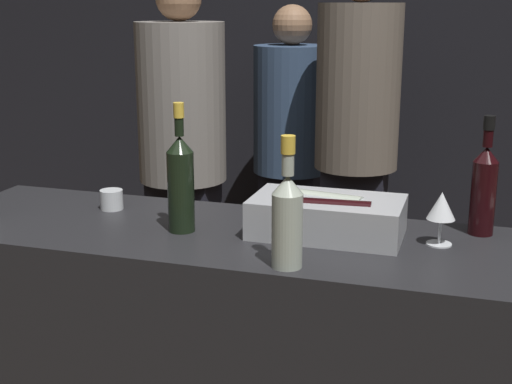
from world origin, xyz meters
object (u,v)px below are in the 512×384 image
Objects in this scene: wine_glass at (441,207)px; ice_bin_with_bottles at (326,215)px; candle_votive at (112,199)px; person_blond_tee at (183,146)px; person_in_hoodie at (357,133)px; champagne_bottle at (181,180)px; rose_wine_bottle at (287,215)px; person_grey_polo at (291,143)px; red_wine_bottle_black_foil at (484,186)px.

ice_bin_with_bottles is at bearing -177.99° from wine_glass.
candle_votive is 1.10m from person_blond_tee.
candle_votive is at bearing 151.91° from person_in_hoodie.
champagne_bottle reaches higher than candle_votive.
person_in_hoodie reaches higher than rose_wine_bottle.
ice_bin_with_bottles is at bearing 165.22° from person_grey_polo.
red_wine_bottle_black_foil is 1.41m from person_in_hoodie.
person_in_hoodie reaches higher than candle_votive.
champagne_bottle is at bearing -172.39° from wine_glass.
candle_votive is 1.73m from person_grey_polo.
red_wine_bottle_black_foil is at bearing 42.39° from rose_wine_bottle.
wine_glass is 0.46m from rose_wine_bottle.
ice_bin_with_bottles is 0.29m from rose_wine_bottle.
champagne_bottle is at bearing 164.68° from person_in_hoodie.
ice_bin_with_bottles is at bearing 11.83° from champagne_bottle.
person_grey_polo is (-0.53, 2.06, -0.22)m from rose_wine_bottle.
champagne_bottle is (0.31, -0.14, 0.12)m from candle_votive.
person_blond_tee is (-0.21, 1.08, -0.04)m from candle_votive.
person_grey_polo is at bearing 84.93° from candle_votive.
person_in_hoodie is at bearing -162.56° from person_grey_polo.
wine_glass is at bearing 174.14° from person_grey_polo.
candle_votive is at bearing 22.79° from person_blond_tee.
red_wine_bottle_black_foil is (0.43, 0.15, 0.08)m from ice_bin_with_bottles.
person_blond_tee is at bearing 117.90° from person_grey_polo.
candle_votive is 0.21× the size of red_wine_bottle_black_foil.
person_grey_polo reaches higher than ice_bin_with_bottles.
person_grey_polo is at bearing 162.16° from person_blond_tee.
person_blond_tee reaches higher than champagne_bottle.
champagne_bottle is 0.22× the size of person_blond_tee.
person_grey_polo reaches higher than champagne_bottle.
candle_votive is (-0.72, 0.06, -0.03)m from ice_bin_with_bottles.
person_in_hoodie is 0.56m from person_grey_polo.
rose_wine_bottle is 0.19× the size of person_blond_tee.
person_grey_polo reaches higher than rose_wine_bottle.
rose_wine_bottle is 0.98× the size of red_wine_bottle_black_foil.
wine_glass is 0.09× the size of person_blond_tee.
person_in_hoodie reaches higher than champagne_bottle.
wine_glass is at bearing -128.61° from red_wine_bottle_black_foil.
red_wine_bottle_black_foil is (0.11, 0.14, 0.04)m from wine_glass.
wine_glass is at bearing 7.61° from champagne_bottle.
person_blond_tee is (-1.36, 0.99, -0.15)m from red_wine_bottle_black_foil.
champagne_bottle is 0.42m from rose_wine_bottle.
person_grey_polo is (-0.42, 0.35, -0.13)m from person_in_hoodie.
ice_bin_with_bottles is 0.25× the size of person_blond_tee.
ice_bin_with_bottles is 0.43m from champagne_bottle.
candle_votive is (-1.04, 0.05, -0.08)m from wine_glass.
champagne_bottle is at bearing -24.90° from candle_votive.
person_blond_tee is at bearing 138.11° from wine_glass.
rose_wine_bottle is (0.37, -0.19, -0.02)m from champagne_bottle.
ice_bin_with_bottles is at bearing -4.47° from candle_votive.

